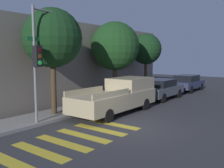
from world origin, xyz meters
name	(u,v)px	position (x,y,z in m)	size (l,w,h in m)	color
ground_plane	(127,128)	(0.00, 0.00, 0.00)	(60.00, 60.00, 0.00)	#333335
sidewalk	(60,113)	(0.00, 4.20, 0.07)	(26.00, 2.00, 0.14)	gray
building_row	(11,64)	(0.00, 8.60, 2.60)	(26.00, 6.00, 5.19)	slate
crosswalk	(63,143)	(-2.85, 0.80, 0.00)	(6.50, 2.60, 0.00)	gold
traffic_light_pole	(45,48)	(-1.52, 3.37, 3.43)	(2.52, 0.56, 5.20)	slate
pickup_truck	(118,96)	(2.36, 2.10, 0.91)	(5.61, 2.01, 1.81)	tan
sedan_near_corner	(161,89)	(7.58, 2.10, 0.75)	(4.25, 1.80, 1.42)	#4C5156
sedan_middle	(187,83)	(12.82, 2.10, 0.74)	(4.28, 1.80, 1.41)	#2D3351
tree_near_corner	(52,38)	(-0.43, 4.12, 3.93)	(2.94, 2.94, 5.41)	#42301E
tree_midblock	(115,46)	(4.79, 4.12, 3.70)	(3.20, 3.20, 5.32)	brown
tree_far_end	(146,49)	(8.97, 4.12, 3.60)	(2.45, 2.45, 4.85)	brown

